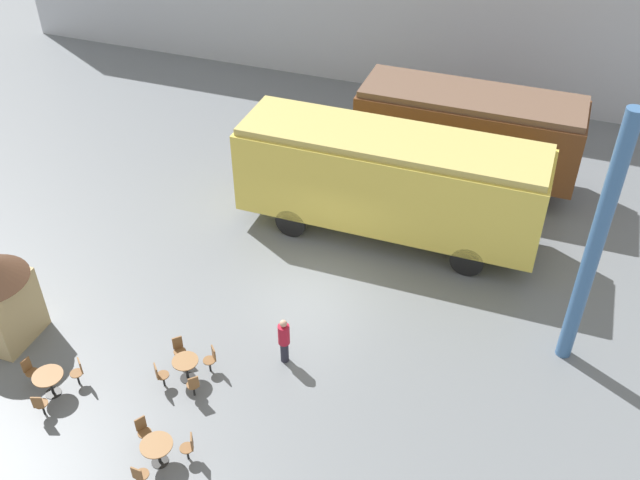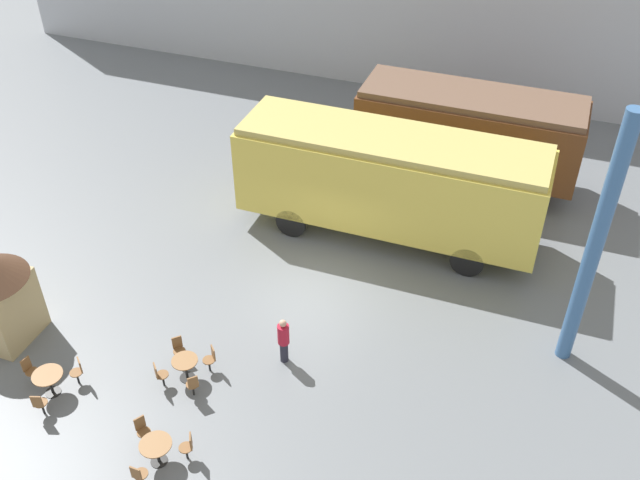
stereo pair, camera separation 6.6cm
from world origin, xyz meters
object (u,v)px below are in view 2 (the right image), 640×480
Objects in this scene: cafe_table_near at (48,379)px; cafe_table_far at (156,448)px; passenger_coach_wooden at (469,129)px; passenger_coach_vintage at (390,178)px; cafe_chair_0 at (29,369)px; cafe_table_mid at (185,365)px; visitor_person at (284,339)px.

cafe_table_far is at bearing -13.47° from cafe_table_near.
cafe_table_near is (-8.54, -14.71, -1.72)m from passenger_coach_wooden.
passenger_coach_vintage is 12.00× the size of cafe_chair_0.
passenger_coach_wooden is 14.09m from cafe_table_mid.
cafe_table_near is at bearing -122.81° from passenger_coach_vintage.
cafe_table_near is 0.53× the size of visitor_person.
visitor_person is (2.33, 1.58, 0.32)m from cafe_table_mid.
cafe_table_mid is 2.79m from cafe_table_far.
cafe_table_mid is at bearing 103.84° from cafe_table_far.
visitor_person reaches higher than cafe_table_near.
passenger_coach_vintage is at bearing 57.19° from cafe_table_near.
passenger_coach_vintage reaches higher than cafe_table_far.
visitor_person is at bearing 68.76° from cafe_table_far.
cafe_table_mid is 0.85× the size of cafe_chair_0.
passenger_coach_vintage is 14.07× the size of cafe_table_mid.
cafe_table_near is 3.70m from cafe_table_mid.
cafe_chair_0 is (-0.78, 0.16, -0.07)m from cafe_table_near.
cafe_chair_0 is at bearing 166.87° from cafe_table_far.
cafe_table_far is 4.82m from cafe_chair_0.
cafe_table_mid is 2.84m from visitor_person.
passenger_coach_wooden is at bearing 75.41° from visitor_person.
passenger_coach_wooden is 0.80× the size of passenger_coach_vintage.
cafe_table_far is at bearing -111.24° from visitor_person.
cafe_table_near is 1.02× the size of cafe_table_far.
passenger_coach_vintage reaches higher than visitor_person.
passenger_coach_wooden is at bearing 73.54° from cafe_table_far.
cafe_table_mid is (-3.41, -8.57, -1.76)m from passenger_coach_vintage.
passenger_coach_vintage is 7.21m from visitor_person.
cafe_chair_0 is at bearing -153.35° from visitor_person.
passenger_coach_wooden reaches higher than cafe_chair_0.
cafe_table_mid is 0.90× the size of cafe_table_far.
cafe_chair_0 reaches higher than cafe_table_near.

